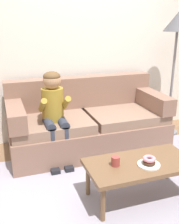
{
  "coord_description": "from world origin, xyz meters",
  "views": [
    {
      "loc": [
        -1.2,
        -2.37,
        1.67
      ],
      "look_at": [
        -0.23,
        0.45,
        0.65
      ],
      "focal_mm": 43.66,
      "sensor_mm": 36.0,
      "label": 1
    }
  ],
  "objects": [
    {
      "name": "donut_second",
      "position": [
        0.04,
        -0.45,
        0.46
      ],
      "size": [
        0.17,
        0.17,
        0.04
      ],
      "primitive_type": "torus",
      "rotation": [
        0.0,
        0.0,
        0.82
      ],
      "color": "pink",
      "rests_on": "donut"
    },
    {
      "name": "plate",
      "position": [
        0.04,
        -0.45,
        0.4
      ],
      "size": [
        0.21,
        0.21,
        0.01
      ],
      "primitive_type": "cylinder",
      "color": "white",
      "rests_on": "coffee_table"
    },
    {
      "name": "ground",
      "position": [
        0.0,
        0.0,
        0.0
      ],
      "size": [
        10.0,
        10.0,
        0.0
      ],
      "primitive_type": "plane",
      "color": "brown"
    },
    {
      "name": "person_child",
      "position": [
        -0.61,
        0.64,
        0.67
      ],
      "size": [
        0.34,
        0.58,
        1.1
      ],
      "color": "olive",
      "rests_on": "ground"
    },
    {
      "name": "floor_lamp",
      "position": [
        1.21,
        0.93,
        1.5
      ],
      "size": [
        0.39,
        0.39,
        1.77
      ],
      "color": "slate",
      "rests_on": "ground"
    },
    {
      "name": "wall_back",
      "position": [
        0.0,
        1.4,
        1.4
      ],
      "size": [
        8.0,
        0.1,
        2.8
      ],
      "primitive_type": "cube",
      "color": "silver",
      "rests_on": "ground"
    },
    {
      "name": "mug",
      "position": [
        -0.26,
        -0.35,
        0.44
      ],
      "size": [
        0.08,
        0.08,
        0.09
      ],
      "primitive_type": "cylinder",
      "color": "#993D38",
      "rests_on": "coffee_table"
    },
    {
      "name": "coffee_table",
      "position": [
        -0.01,
        -0.37,
        0.35
      ],
      "size": [
        1.03,
        0.52,
        0.39
      ],
      "color": "brown",
      "rests_on": "ground"
    },
    {
      "name": "couch",
      "position": [
        -0.13,
        0.85,
        0.34
      ],
      "size": [
        2.04,
        0.9,
        0.92
      ],
      "color": "#846051",
      "rests_on": "ground"
    },
    {
      "name": "donut",
      "position": [
        0.04,
        -0.45,
        0.42
      ],
      "size": [
        0.17,
        0.17,
        0.04
      ],
      "primitive_type": "torus",
      "rotation": [
        0.0,
        0.0,
        0.65
      ],
      "color": "#422619",
      "rests_on": "plate"
    },
    {
      "name": "toy_controller",
      "position": [
        0.44,
        -0.0,
        0.03
      ],
      "size": [
        0.23,
        0.09,
        0.05
      ],
      "rotation": [
        0.0,
        0.0,
        0.55
      ],
      "color": "blue",
      "rests_on": "ground"
    },
    {
      "name": "area_rug",
      "position": [
        0.0,
        -0.25,
        0.01
      ],
      "size": [
        2.89,
        2.04,
        0.01
      ],
      "primitive_type": "cube",
      "color": "#9993A3",
      "rests_on": "ground"
    }
  ]
}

